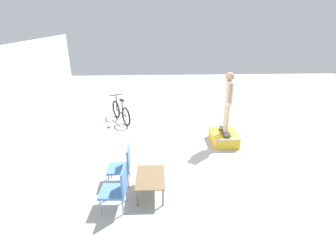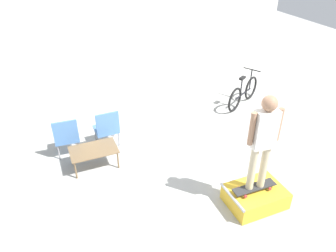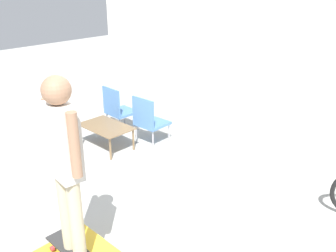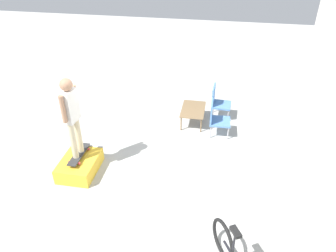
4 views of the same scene
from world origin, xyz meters
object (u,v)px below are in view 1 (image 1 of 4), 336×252
object	(u,v)px
skate_ramp_box	(224,138)
bicycle	(121,112)
skateboard_on_ramp	(225,131)
patio_chair_left	(118,187)
coffee_table	(150,178)
patio_chair_right	(123,164)
person_skater	(228,97)

from	to	relation	value
skate_ramp_box	bicycle	distance (m)	3.99
skateboard_on_ramp	patio_chair_left	size ratio (longest dim) A/B	0.89
coffee_table	bicycle	xyz separation A→B (m)	(4.50, 1.18, -0.02)
coffee_table	bicycle	world-z (taller)	bicycle
skate_ramp_box	skateboard_on_ramp	world-z (taller)	skateboard_on_ramp
skate_ramp_box	coffee_table	world-z (taller)	coffee_table
skateboard_on_ramp	patio_chair_right	distance (m)	3.51
person_skater	coffee_table	bearing A→B (deg)	143.77
skateboard_on_ramp	patio_chair_right	bearing A→B (deg)	124.90
skate_ramp_box	patio_chair_left	distance (m)	4.14
patio_chair_left	patio_chair_right	bearing A→B (deg)	-176.91
coffee_table	bicycle	bearing A→B (deg)	14.75
skate_ramp_box	coffee_table	distance (m)	3.36
patio_chair_left	person_skater	bearing A→B (deg)	137.81
coffee_table	skate_ramp_box	bearing A→B (deg)	-42.18
skate_ramp_box	bicycle	bearing A→B (deg)	59.61
patio_chair_right	coffee_table	bearing A→B (deg)	53.62
person_skater	patio_chair_right	world-z (taller)	person_skater
skate_ramp_box	person_skater	bearing A→B (deg)	-173.10
skateboard_on_ramp	person_skater	distance (m)	1.08
coffee_table	patio_chair_right	world-z (taller)	patio_chair_right
skateboard_on_ramp	bicycle	distance (m)	4.02
skate_ramp_box	patio_chair_left	size ratio (longest dim) A/B	1.13
coffee_table	patio_chair_right	distance (m)	0.79
coffee_table	patio_chair_left	xyz separation A→B (m)	(-0.45, 0.65, 0.11)
person_skater	patio_chair_right	size ratio (longest dim) A/B	1.93
patio_chair_right	bicycle	distance (m)	4.09
skate_ramp_box	person_skater	xyz separation A→B (m)	(-0.06, -0.01, 1.33)
patio_chair_left	coffee_table	bearing A→B (deg)	128.05
coffee_table	patio_chair_right	bearing A→B (deg)	55.20
person_skater	patio_chair_right	distance (m)	3.65
skateboard_on_ramp	person_skater	bearing A→B (deg)	-44.32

